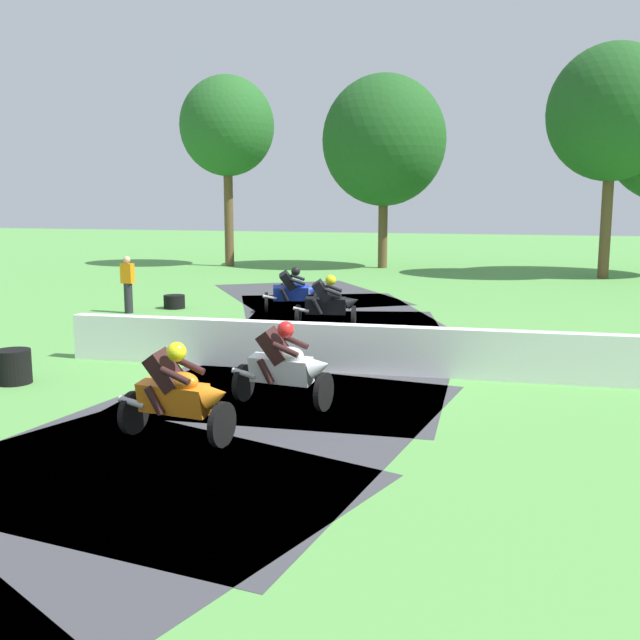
# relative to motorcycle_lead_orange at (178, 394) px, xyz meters

# --- Properties ---
(ground_plane) EXTENTS (120.00, 120.00, 0.00)m
(ground_plane) POSITION_rel_motorcycle_lead_orange_xyz_m (0.51, 4.57, -0.66)
(ground_plane) COLOR #569947
(track_asphalt) EXTENTS (10.85, 31.15, 0.01)m
(track_asphalt) POSITION_rel_motorcycle_lead_orange_xyz_m (-0.91, 4.47, -0.65)
(track_asphalt) COLOR #3D3D42
(track_asphalt) RESTS_ON ground
(safety_barrier) EXTENTS (19.77, 1.65, 0.90)m
(safety_barrier) POSITION_rel_motorcycle_lead_orange_xyz_m (5.35, 4.90, -0.21)
(safety_barrier) COLOR white
(safety_barrier) RESTS_ON ground
(motorcycle_lead_orange) EXTENTS (1.70, 0.84, 1.43)m
(motorcycle_lead_orange) POSITION_rel_motorcycle_lead_orange_xyz_m (0.00, 0.00, 0.00)
(motorcycle_lead_orange) COLOR black
(motorcycle_lead_orange) RESTS_ON ground
(motorcycle_chase_white) EXTENTS (1.70, 0.86, 1.43)m
(motorcycle_chase_white) POSITION_rel_motorcycle_lead_orange_xyz_m (0.78, 1.99, 0.00)
(motorcycle_chase_white) COLOR black
(motorcycle_chase_white) RESTS_ON ground
(motorcycle_trailing_black) EXTENTS (1.69, 0.95, 1.43)m
(motorcycle_trailing_black) POSITION_rel_motorcycle_lead_orange_xyz_m (-0.58, 8.95, 0.00)
(motorcycle_trailing_black) COLOR black
(motorcycle_trailing_black) RESTS_ON ground
(motorcycle_fourth_blue) EXTENTS (1.73, 1.22, 1.43)m
(motorcycle_fourth_blue) POSITION_rel_motorcycle_lead_orange_xyz_m (-2.31, 11.24, -0.01)
(motorcycle_fourth_blue) COLOR black
(motorcycle_fourth_blue) RESTS_ON ground
(tire_stack_mid_a) EXTENTS (0.61, 0.61, 0.60)m
(tire_stack_mid_a) POSITION_rel_motorcycle_lead_orange_xyz_m (-4.29, 2.01, -0.36)
(tire_stack_mid_a) COLOR black
(tire_stack_mid_a) RESTS_ON ground
(tire_stack_mid_b) EXTENTS (0.58, 0.58, 0.40)m
(tire_stack_mid_b) POSITION_rel_motorcycle_lead_orange_xyz_m (-4.79, 6.89, -0.46)
(tire_stack_mid_b) COLOR black
(tire_stack_mid_b) RESTS_ON ground
(tire_stack_far) EXTENTS (0.63, 0.63, 0.40)m
(tire_stack_far) POSITION_rel_motorcycle_lead_orange_xyz_m (-6.01, 11.05, -0.46)
(tire_stack_far) COLOR black
(tire_stack_far) RESTS_ON ground
(track_marshal) EXTENTS (0.34, 0.24, 1.63)m
(track_marshal) POSITION_rel_motorcycle_lead_orange_xyz_m (-6.82, 9.85, 0.16)
(track_marshal) COLOR #232328
(track_marshal) RESTS_ON ground
(tree_far_left) EXTENTS (5.20, 5.20, 9.42)m
(tree_far_left) POSITION_rel_motorcycle_lead_orange_xyz_m (6.82, 24.13, 6.01)
(tree_far_left) COLOR brown
(tree_far_left) RESTS_ON ground
(tree_far_right) EXTENTS (4.52, 4.52, 9.10)m
(tree_far_right) POSITION_rel_motorcycle_lead_orange_xyz_m (-10.39, 24.89, 6.03)
(tree_far_right) COLOR brown
(tree_far_right) RESTS_ON ground
(tree_behind_barrier) EXTENTS (5.78, 5.78, 9.01)m
(tree_behind_barrier) POSITION_rel_motorcycle_lead_orange_xyz_m (-2.98, 26.16, 5.30)
(tree_behind_barrier) COLOR brown
(tree_behind_barrier) RESTS_ON ground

